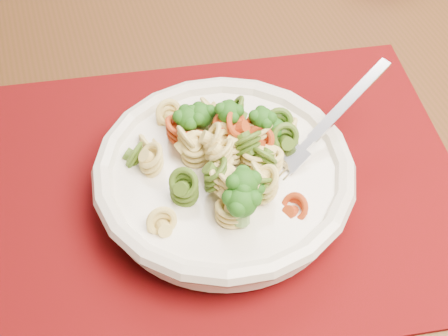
{
  "coord_description": "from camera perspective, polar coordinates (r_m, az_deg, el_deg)",
  "views": [
    {
      "loc": [
        -0.36,
        -0.47,
        1.22
      ],
      "look_at": [
        -0.35,
        -0.09,
        0.77
      ],
      "focal_mm": 50.0,
      "sensor_mm": 36.0,
      "label": 1
    }
  ],
  "objects": [
    {
      "name": "dining_table",
      "position": [
        0.77,
        2.67,
        0.56
      ],
      "size": [
        1.65,
        1.3,
        0.73
      ],
      "rotation": [
        0.0,
        0.0,
        0.29
      ],
      "color": "#4A2815",
      "rests_on": "ground"
    },
    {
      "name": "pasta_bowl",
      "position": [
        0.6,
        -0.0,
        -0.67
      ],
      "size": [
        0.25,
        0.25,
        0.05
      ],
      "color": "silver",
      "rests_on": "placemat"
    },
    {
      "name": "pasta_broccoli_heap",
      "position": [
        0.58,
        -0.0,
        0.38
      ],
      "size": [
        0.21,
        0.21,
        0.06
      ],
      "primitive_type": null,
      "color": "#D4C368",
      "rests_on": "pasta_bowl"
    },
    {
      "name": "fork",
      "position": [
        0.59,
        6.4,
        0.94
      ],
      "size": [
        0.15,
        0.14,
        0.08
      ],
      "primitive_type": null,
      "rotation": [
        0.0,
        -0.35,
        0.72
      ],
      "color": "silver",
      "rests_on": "pasta_bowl"
    },
    {
      "name": "placemat",
      "position": [
        0.63,
        0.14,
        -1.57
      ],
      "size": [
        0.52,
        0.43,
        0.0
      ],
      "primitive_type": "cube",
      "rotation": [
        0.0,
        0.0,
        0.14
      ],
      "color": "#57030B",
      "rests_on": "dining_table"
    }
  ]
}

